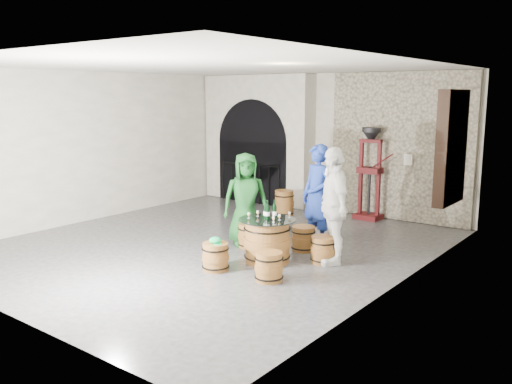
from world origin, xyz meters
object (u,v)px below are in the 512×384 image
Objects in this scene: barrel_stool_far at (303,239)px; person_white at (333,206)px; person_blue at (317,196)px; person_green at (246,199)px; barrel_stool_near_left at (216,257)px; barrel_table at (267,241)px; barrel_stool_right at (324,250)px; wine_bottle_right at (274,211)px; barrel_stool_left at (250,235)px; barrel_stool_near_right at (269,267)px; corking_press at (370,166)px; side_barrel at (284,204)px; wine_bottle_center at (267,212)px; wine_bottle_left at (266,211)px.

barrel_stool_far is 1.09m from person_white.
person_blue is at bearing 82.53° from barrel_stool_far.
barrel_stool_far is 1.27m from person_green.
barrel_stool_far is at bearing 73.80° from barrel_stool_near_left.
barrel_table reaches higher than barrel_stool_right.
barrel_stool_right is 1.35× the size of wine_bottle_right.
barrel_table is at bearing -33.46° from barrel_stool_left.
barrel_stool_near_right is 1.55m from person_white.
barrel_stool_far is 0.23× the size of person_white.
corking_press is (0.86, 3.26, 0.33)m from person_green.
barrel_table is at bearing -88.38° from corking_press.
person_white is at bearing -73.45° from corking_press.
barrel_table is 3.39m from side_barrel.
wine_bottle_center is at bearing -87.91° from corking_press.
barrel_stool_far is 1.70m from barrel_stool_near_right.
wine_bottle_left reaches higher than barrel_stool_near_right.
barrel_stool_near_left is at bearing -117.11° from person_green.
barrel_stool_near_right is at bearing 6.52° from barrel_stool_near_left.
person_blue reaches higher than barrel_table.
person_white is 5.86× the size of wine_bottle_center.
barrel_table is 1.21m from person_white.
barrel_stool_right is 1.00× the size of barrel_stool_near_left.
wine_bottle_left reaches higher than barrel_stool_right.
wine_bottle_center is at bearing -95.16° from barrel_stool_far.
person_blue is 5.71× the size of wine_bottle_center.
wine_bottle_right is at bearing -91.24° from barrel_stool_far.
barrel_stool_left is at bearing 137.26° from barrel_stool_near_right.
wine_bottle_center and wine_bottle_right have the same top height.
barrel_table reaches higher than barrel_stool_far.
barrel_stool_left is at bearing -101.04° from corking_press.
wine_bottle_center is (0.80, -0.55, 0.64)m from barrel_stool_left.
barrel_stool_far is at bearing 148.75° from barrel_stool_right.
person_white is 1.06m from wine_bottle_center.
barrel_stool_left is 1.40m from person_blue.
barrel_stool_near_right is 1.35× the size of wine_bottle_left.
wine_bottle_right reaches higher than barrel_table.
wine_bottle_right reaches higher than barrel_stool_right.
wine_bottle_center is 0.54× the size of side_barrel.
side_barrel is at bearing 121.86° from wine_bottle_right.
wine_bottle_center is at bearing 127.99° from barrel_stool_near_right.
person_blue reaches higher than barrel_stool_far.
wine_bottle_center reaches higher than barrel_stool_left.
barrel_table is 1.40m from person_blue.
wine_bottle_right is (-0.65, -0.47, 0.64)m from barrel_stool_right.
wine_bottle_left is at bearing 129.54° from barrel_stool_near_right.
person_blue is at bearing -18.21° from person_green.
barrel_stool_left is 2.60m from side_barrel.
side_barrel is at bearing 110.81° from barrel_stool_left.
person_white reaches higher than wine_bottle_center.
barrel_stool_right is at bearing 35.92° from wine_bottle_right.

